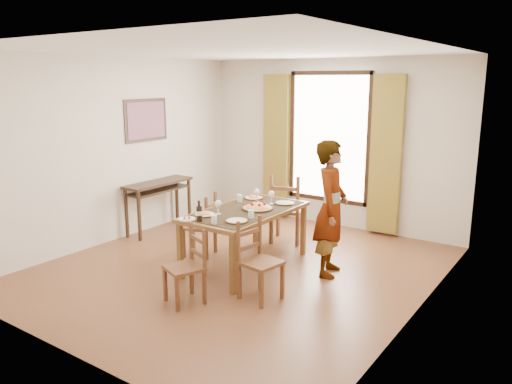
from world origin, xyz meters
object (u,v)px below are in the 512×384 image
Objects in this scene: console_table at (158,189)px; man at (331,209)px; dining_table at (246,215)px; pasta_platter at (258,206)px.

man reaches higher than console_table.
man reaches higher than dining_table.
console_table is 3.00× the size of pasta_platter.
man is (1.01, 0.38, 0.15)m from dining_table.
dining_table is 1.09m from man.
console_table is at bearing 166.88° from dining_table.
pasta_platter is (0.12, 0.09, 0.12)m from dining_table.
pasta_platter is (-0.88, -0.29, -0.03)m from man.
console_table reaches higher than dining_table.
pasta_platter is at bearing 37.52° from dining_table.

